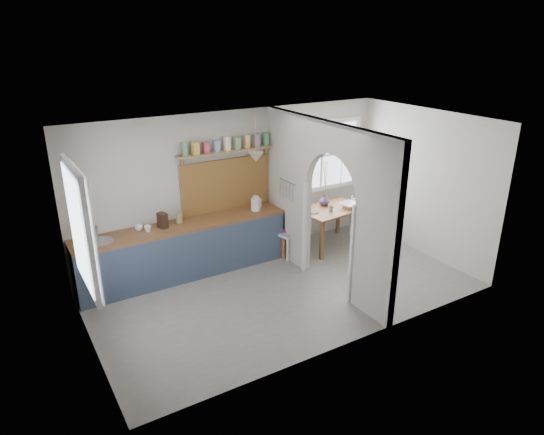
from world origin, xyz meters
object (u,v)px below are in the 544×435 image
dining_table (330,227)px  kettle (256,203)px  chair_left (286,231)px  vase (324,200)px  chair_right (363,216)px

dining_table → kettle: size_ratio=4.66×
chair_left → vase: bearing=80.9°
chair_right → dining_table: bearing=81.6°
dining_table → kettle: bearing=162.6°
chair_left → kettle: bearing=-130.3°
vase → dining_table: bearing=-81.6°
vase → kettle: bearing=176.5°
chair_right → kettle: size_ratio=3.19×
chair_right → vase: vase is taller
kettle → vase: size_ratio=1.27×
kettle → chair_right: bearing=4.8°
dining_table → vase: 0.51m
vase → chair_left: bearing=-172.1°
chair_left → vase: vase is taller
dining_table → vase: (-0.03, 0.19, 0.48)m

